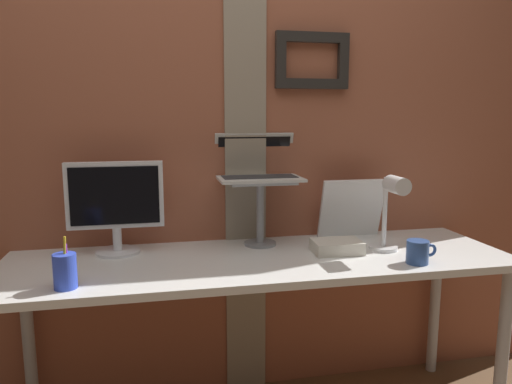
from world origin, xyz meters
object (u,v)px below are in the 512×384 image
(monitor, at_px, (115,201))
(coffee_mug, at_px, (418,252))
(whiteboard_panel, at_px, (351,208))
(pen_cup, at_px, (65,271))
(desk_lamp, at_px, (391,206))
(laptop, at_px, (257,167))

(monitor, height_order, coffee_mug, monitor)
(whiteboard_panel, distance_m, pen_cup, 1.26)
(pen_cup, bearing_deg, whiteboard_panel, 19.65)
(desk_lamp, xyz_separation_m, pen_cup, (-1.24, -0.15, -0.14))
(monitor, distance_m, laptop, 0.62)
(whiteboard_panel, height_order, coffee_mug, whiteboard_panel)
(monitor, xyz_separation_m, pen_cup, (-0.14, -0.38, -0.16))
(monitor, xyz_separation_m, whiteboard_panel, (1.05, 0.04, -0.08))
(desk_lamp, bearing_deg, pen_cup, -173.21)
(laptop, xyz_separation_m, pen_cup, (-0.74, -0.45, -0.28))
(monitor, height_order, laptop, laptop)
(whiteboard_panel, xyz_separation_m, pen_cup, (-1.18, -0.42, -0.08))
(pen_cup, bearing_deg, monitor, 70.24)
(laptop, distance_m, pen_cup, 0.91)
(laptop, relative_size, coffee_mug, 2.93)
(pen_cup, relative_size, coffee_mug, 1.43)
(pen_cup, distance_m, coffee_mug, 1.28)
(desk_lamp, relative_size, pen_cup, 1.85)
(whiteboard_panel, bearing_deg, coffee_mug, -77.29)
(monitor, xyz_separation_m, desk_lamp, (1.10, -0.24, -0.02))
(whiteboard_panel, bearing_deg, laptop, 176.60)
(laptop, xyz_separation_m, coffee_mug, (0.54, -0.45, -0.29))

